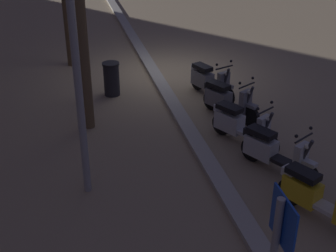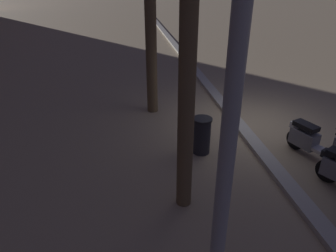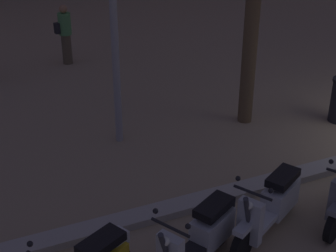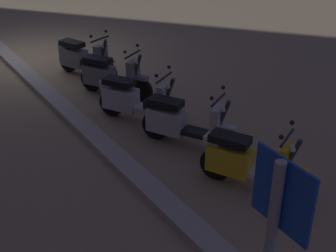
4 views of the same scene
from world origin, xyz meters
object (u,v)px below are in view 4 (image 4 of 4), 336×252
at_px(scooter_grey_gap_after_mid, 82,58).
at_px(scooter_yellow_second_in_line, 246,162).
at_px(scooter_silver_tail_end, 182,122).
at_px(scooter_silver_mid_rear, 134,100).
at_px(scooter_grey_last_in_row, 110,76).

bearing_deg(scooter_grey_gap_after_mid, scooter_yellow_second_in_line, -178.79).
relative_size(scooter_silver_tail_end, scooter_silver_mid_rear, 1.01).
bearing_deg(scooter_silver_mid_rear, scooter_silver_tail_end, -170.11).
bearing_deg(scooter_grey_last_in_row, scooter_yellow_second_in_line, -178.78).
distance_m(scooter_silver_tail_end, scooter_grey_last_in_row, 2.65).
bearing_deg(scooter_silver_tail_end, scooter_grey_last_in_row, 0.72).
bearing_deg(scooter_silver_mid_rear, scooter_grey_last_in_row, -7.85).
bearing_deg(scooter_silver_tail_end, scooter_yellow_second_in_line, -177.94).
height_order(scooter_yellow_second_in_line, scooter_silver_mid_rear, same).
height_order(scooter_silver_tail_end, scooter_grey_gap_after_mid, same).
distance_m(scooter_silver_tail_end, scooter_silver_mid_rear, 1.30).
bearing_deg(scooter_grey_last_in_row, scooter_silver_tail_end, -179.28).
height_order(scooter_silver_tail_end, scooter_silver_mid_rear, same).
relative_size(scooter_silver_tail_end, scooter_grey_last_in_row, 1.04).
bearing_deg(scooter_grey_last_in_row, scooter_grey_gap_after_mid, 1.18).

